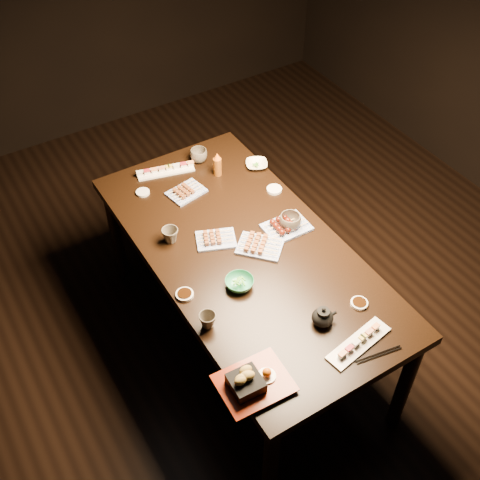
% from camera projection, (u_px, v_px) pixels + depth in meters
% --- Properties ---
extents(ground, '(5.00, 5.00, 0.00)m').
position_uv_depth(ground, '(275.00, 323.00, 3.58)').
color(ground, black).
rests_on(ground, ground).
extents(dining_table, '(1.27, 1.95, 0.75)m').
position_uv_depth(dining_table, '(245.00, 297.00, 3.24)').
color(dining_table, black).
rests_on(dining_table, ground).
extents(sushi_platter_near, '(0.34, 0.14, 0.04)m').
position_uv_depth(sushi_platter_near, '(359.00, 341.00, 2.56)').
color(sushi_platter_near, white).
rests_on(sushi_platter_near, dining_table).
extents(sushi_platter_far, '(0.33, 0.17, 0.04)m').
position_uv_depth(sushi_platter_far, '(165.00, 169.00, 3.40)').
color(sushi_platter_far, white).
rests_on(sushi_platter_far, dining_table).
extents(yakitori_plate_center, '(0.23, 0.21, 0.05)m').
position_uv_depth(yakitori_plate_center, '(216.00, 237.00, 3.00)').
color(yakitori_plate_center, '#828EB6').
rests_on(yakitori_plate_center, dining_table).
extents(yakitori_plate_right, '(0.26, 0.27, 0.06)m').
position_uv_depth(yakitori_plate_right, '(260.00, 244.00, 2.96)').
color(yakitori_plate_right, '#828EB6').
rests_on(yakitori_plate_right, dining_table).
extents(yakitori_plate_left, '(0.22, 0.18, 0.05)m').
position_uv_depth(yakitori_plate_left, '(186.00, 190.00, 3.26)').
color(yakitori_plate_left, '#828EB6').
rests_on(yakitori_plate_left, dining_table).
extents(tsukune_plate, '(0.23, 0.17, 0.06)m').
position_uv_depth(tsukune_plate, '(287.00, 224.00, 3.06)').
color(tsukune_plate, '#828EB6').
rests_on(tsukune_plate, dining_table).
extents(edamame_bowl_green, '(0.18, 0.18, 0.04)m').
position_uv_depth(edamame_bowl_green, '(239.00, 283.00, 2.79)').
color(edamame_bowl_green, '#2D8C5E').
rests_on(edamame_bowl_green, dining_table).
extents(edamame_bowl_cream, '(0.16, 0.16, 0.03)m').
position_uv_depth(edamame_bowl_cream, '(257.00, 165.00, 3.43)').
color(edamame_bowl_cream, '#F8EBCB').
rests_on(edamame_bowl_cream, dining_table).
extents(tempura_tray, '(0.30, 0.25, 0.11)m').
position_uv_depth(tempura_tray, '(254.00, 378.00, 2.39)').
color(tempura_tray, black).
rests_on(tempura_tray, dining_table).
extents(teacup_near_left, '(0.11, 0.11, 0.07)m').
position_uv_depth(teacup_near_left, '(208.00, 320.00, 2.62)').
color(teacup_near_left, '#4F483D').
rests_on(teacup_near_left, dining_table).
extents(teacup_mid_right, '(0.14, 0.14, 0.09)m').
position_uv_depth(teacup_mid_right, '(290.00, 222.00, 3.05)').
color(teacup_mid_right, '#4F483D').
rests_on(teacup_mid_right, dining_table).
extents(teacup_far_left, '(0.11, 0.11, 0.08)m').
position_uv_depth(teacup_far_left, '(170.00, 235.00, 2.99)').
color(teacup_far_left, '#4F483D').
rests_on(teacup_far_left, dining_table).
extents(teacup_far_right, '(0.12, 0.12, 0.08)m').
position_uv_depth(teacup_far_right, '(199.00, 155.00, 3.45)').
color(teacup_far_right, '#4F483D').
rests_on(teacup_far_right, dining_table).
extents(teapot, '(0.14, 0.14, 0.10)m').
position_uv_depth(teapot, '(323.00, 316.00, 2.62)').
color(teapot, black).
rests_on(teapot, dining_table).
extents(condiment_bottle, '(0.06, 0.06, 0.15)m').
position_uv_depth(condiment_bottle, '(217.00, 164.00, 3.34)').
color(condiment_bottle, brown).
rests_on(condiment_bottle, dining_table).
extents(sauce_dish_west, '(0.10, 0.10, 0.01)m').
position_uv_depth(sauce_dish_west, '(185.00, 295.00, 2.76)').
color(sauce_dish_west, white).
rests_on(sauce_dish_west, dining_table).
extents(sauce_dish_east, '(0.09, 0.09, 0.01)m').
position_uv_depth(sauce_dish_east, '(274.00, 189.00, 3.29)').
color(sauce_dish_east, white).
rests_on(sauce_dish_east, dining_table).
extents(sauce_dish_se, '(0.09, 0.09, 0.01)m').
position_uv_depth(sauce_dish_se, '(359.00, 303.00, 2.72)').
color(sauce_dish_se, white).
rests_on(sauce_dish_se, dining_table).
extents(sauce_dish_nw, '(0.09, 0.09, 0.01)m').
position_uv_depth(sauce_dish_nw, '(143.00, 192.00, 3.27)').
color(sauce_dish_nw, white).
rests_on(sauce_dish_nw, dining_table).
extents(chopsticks_near, '(0.23, 0.02, 0.01)m').
position_uv_depth(chopsticks_near, '(264.00, 388.00, 2.42)').
color(chopsticks_near, black).
rests_on(chopsticks_near, dining_table).
extents(chopsticks_se, '(0.22, 0.06, 0.01)m').
position_uv_depth(chopsticks_se, '(379.00, 355.00, 2.53)').
color(chopsticks_se, black).
rests_on(chopsticks_se, dining_table).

